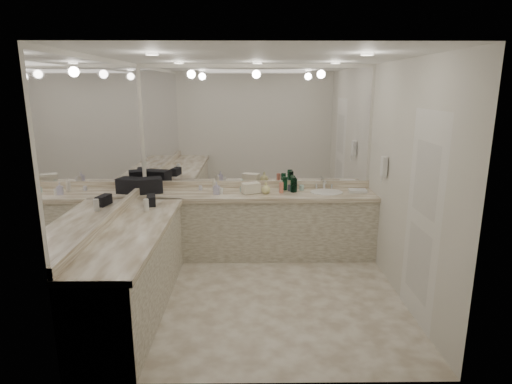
{
  "coord_description": "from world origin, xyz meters",
  "views": [
    {
      "loc": [
        -0.08,
        -4.45,
        2.31
      ],
      "look_at": [
        -0.02,
        0.4,
        1.11
      ],
      "focal_mm": 30.0,
      "sensor_mm": 36.0,
      "label": 1
    }
  ],
  "objects_px": {
    "wall_phone": "(384,167)",
    "hand_towel": "(358,191)",
    "cream_cosmetic_case": "(251,188)",
    "soap_bottle_a": "(215,184)",
    "soap_bottle_c": "(266,188)",
    "soap_bottle_b": "(217,188)",
    "black_toiletry_bag": "(149,185)",
    "sink": "(326,193)"
  },
  "relations": [
    {
      "from": "soap_bottle_b",
      "to": "soap_bottle_c",
      "type": "xyz_separation_m",
      "value": [
        0.66,
        0.03,
        -0.0
      ]
    },
    {
      "from": "soap_bottle_b",
      "to": "soap_bottle_c",
      "type": "relative_size",
      "value": 1.05
    },
    {
      "from": "black_toiletry_bag",
      "to": "soap_bottle_b",
      "type": "bearing_deg",
      "value": -5.57
    },
    {
      "from": "cream_cosmetic_case",
      "to": "soap_bottle_c",
      "type": "distance_m",
      "value": 0.2
    },
    {
      "from": "black_toiletry_bag",
      "to": "hand_towel",
      "type": "xyz_separation_m",
      "value": [
        2.85,
        -0.0,
        -0.08
      ]
    },
    {
      "from": "black_toiletry_bag",
      "to": "hand_towel",
      "type": "distance_m",
      "value": 2.85
    },
    {
      "from": "soap_bottle_a",
      "to": "soap_bottle_b",
      "type": "distance_m",
      "value": 0.18
    },
    {
      "from": "wall_phone",
      "to": "hand_towel",
      "type": "xyz_separation_m",
      "value": [
        -0.18,
        0.51,
        -0.43
      ]
    },
    {
      "from": "cream_cosmetic_case",
      "to": "hand_towel",
      "type": "xyz_separation_m",
      "value": [
        1.46,
        0.04,
        -0.05
      ]
    },
    {
      "from": "wall_phone",
      "to": "soap_bottle_c",
      "type": "bearing_deg",
      "value": 162.74
    },
    {
      "from": "cream_cosmetic_case",
      "to": "soap_bottle_b",
      "type": "bearing_deg",
      "value": 162.5
    },
    {
      "from": "soap_bottle_c",
      "to": "soap_bottle_a",
      "type": "bearing_deg",
      "value": 168.14
    },
    {
      "from": "sink",
      "to": "soap_bottle_c",
      "type": "bearing_deg",
      "value": -176.31
    },
    {
      "from": "hand_towel",
      "to": "cream_cosmetic_case",
      "type": "bearing_deg",
      "value": -178.39
    },
    {
      "from": "wall_phone",
      "to": "cream_cosmetic_case",
      "type": "xyz_separation_m",
      "value": [
        -1.64,
        0.47,
        -0.38
      ]
    },
    {
      "from": "soap_bottle_a",
      "to": "soap_bottle_c",
      "type": "height_order",
      "value": "soap_bottle_a"
    },
    {
      "from": "soap_bottle_a",
      "to": "soap_bottle_b",
      "type": "xyz_separation_m",
      "value": [
        0.04,
        -0.17,
        -0.01
      ]
    },
    {
      "from": "sink",
      "to": "hand_towel",
      "type": "bearing_deg",
      "value": 1.08
    },
    {
      "from": "soap_bottle_a",
      "to": "soap_bottle_b",
      "type": "relative_size",
      "value": 1.12
    },
    {
      "from": "cream_cosmetic_case",
      "to": "soap_bottle_a",
      "type": "distance_m",
      "value": 0.52
    },
    {
      "from": "soap_bottle_a",
      "to": "soap_bottle_c",
      "type": "relative_size",
      "value": 1.17
    },
    {
      "from": "cream_cosmetic_case",
      "to": "soap_bottle_a",
      "type": "height_order",
      "value": "soap_bottle_a"
    },
    {
      "from": "sink",
      "to": "soap_bottle_a",
      "type": "relative_size",
      "value": 2.35
    },
    {
      "from": "soap_bottle_a",
      "to": "soap_bottle_c",
      "type": "bearing_deg",
      "value": -11.86
    },
    {
      "from": "black_toiletry_bag",
      "to": "hand_towel",
      "type": "bearing_deg",
      "value": -0.06
    },
    {
      "from": "soap_bottle_b",
      "to": "black_toiletry_bag",
      "type": "bearing_deg",
      "value": 174.43
    },
    {
      "from": "black_toiletry_bag",
      "to": "sink",
      "type": "bearing_deg",
      "value": -0.26
    },
    {
      "from": "soap_bottle_b",
      "to": "sink",
      "type": "bearing_deg",
      "value": 3.05
    },
    {
      "from": "hand_towel",
      "to": "soap_bottle_b",
      "type": "bearing_deg",
      "value": -177.39
    },
    {
      "from": "wall_phone",
      "to": "black_toiletry_bag",
      "type": "bearing_deg",
      "value": 170.42
    },
    {
      "from": "black_toiletry_bag",
      "to": "soap_bottle_c",
      "type": "height_order",
      "value": "black_toiletry_bag"
    },
    {
      "from": "wall_phone",
      "to": "cream_cosmetic_case",
      "type": "height_order",
      "value": "wall_phone"
    },
    {
      "from": "soap_bottle_c",
      "to": "soap_bottle_b",
      "type": "bearing_deg",
      "value": -177.75
    },
    {
      "from": "sink",
      "to": "soap_bottle_b",
      "type": "height_order",
      "value": "soap_bottle_b"
    },
    {
      "from": "cream_cosmetic_case",
      "to": "wall_phone",
      "type": "bearing_deg",
      "value": -39.23
    },
    {
      "from": "black_toiletry_bag",
      "to": "soap_bottle_b",
      "type": "distance_m",
      "value": 0.94
    },
    {
      "from": "hand_towel",
      "to": "soap_bottle_a",
      "type": "relative_size",
      "value": 1.24
    },
    {
      "from": "wall_phone",
      "to": "soap_bottle_a",
      "type": "height_order",
      "value": "wall_phone"
    },
    {
      "from": "soap_bottle_b",
      "to": "hand_towel",
      "type": "bearing_deg",
      "value": 2.61
    },
    {
      "from": "soap_bottle_b",
      "to": "soap_bottle_c",
      "type": "bearing_deg",
      "value": 2.25
    },
    {
      "from": "sink",
      "to": "black_toiletry_bag",
      "type": "bearing_deg",
      "value": 179.74
    },
    {
      "from": "black_toiletry_bag",
      "to": "cream_cosmetic_case",
      "type": "xyz_separation_m",
      "value": [
        1.39,
        -0.04,
        -0.03
      ]
    }
  ]
}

